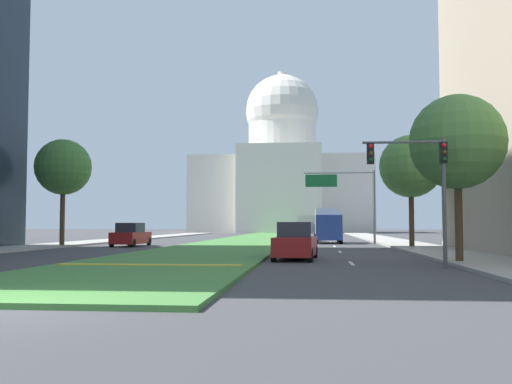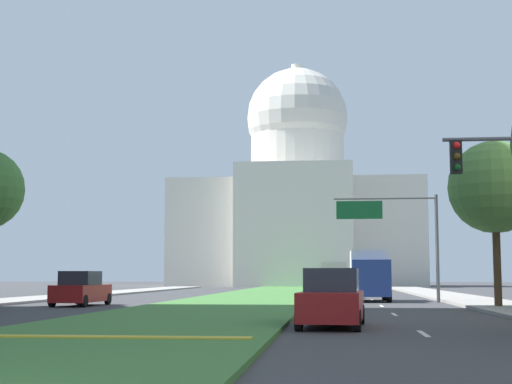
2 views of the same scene
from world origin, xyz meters
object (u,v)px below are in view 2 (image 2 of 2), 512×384
at_px(sedan_lead_stopped, 332,300).
at_px(street_tree_right_mid, 495,187).
at_px(sedan_far_horizon, 338,284).
at_px(sedan_distant, 333,286).
at_px(city_bus, 334,274).
at_px(box_truck_delivery, 369,275).
at_px(sedan_midblock, 81,290).
at_px(overhead_guide_sign, 397,225).
at_px(capitol_building, 297,203).

bearing_deg(sedan_lead_stopped, street_tree_right_mid, 60.54).
distance_m(sedan_lead_stopped, sedan_far_horizon, 48.91).
bearing_deg(sedan_distant, city_bus, 89.93).
xyz_separation_m(street_tree_right_mid, city_bus, (-8.01, 43.22, -4.18)).
bearing_deg(city_bus, sedan_distant, -90.07).
bearing_deg(sedan_lead_stopped, box_truck_delivery, 84.79).
bearing_deg(street_tree_right_mid, sedan_midblock, 175.72).
bearing_deg(sedan_lead_stopped, sedan_distant, 90.07).
distance_m(street_tree_right_mid, sedan_far_horizon, 35.92).
bearing_deg(overhead_guide_sign, capitol_building, 97.63).
distance_m(street_tree_right_mid, city_bus, 44.16).
height_order(overhead_guide_sign, city_bus, overhead_guide_sign).
relative_size(sedan_lead_stopped, city_bus, 0.42).
distance_m(sedan_lead_stopped, sedan_midblock, 20.76).
height_order(overhead_guide_sign, street_tree_right_mid, street_tree_right_mid).
distance_m(sedan_distant, city_bus, 26.22).
xyz_separation_m(sedan_midblock, box_truck_delivery, (15.73, 9.05, 0.82)).
bearing_deg(sedan_lead_stopped, overhead_guide_sign, 80.29).
distance_m(street_tree_right_mid, sedan_midblock, 22.13).
bearing_deg(sedan_midblock, sedan_distant, 48.93).
height_order(sedan_far_horizon, city_bus, city_bus).
distance_m(sedan_far_horizon, box_truck_delivery, 24.15).
xyz_separation_m(sedan_distant, sedan_far_horizon, (0.40, 17.70, -0.02)).
height_order(street_tree_right_mid, city_bus, street_tree_right_mid).
distance_m(capitol_building, sedan_far_horizon, 45.92).
height_order(overhead_guide_sign, sedan_midblock, overhead_guide_sign).
bearing_deg(sedan_midblock, box_truck_delivery, 29.91).
bearing_deg(sedan_lead_stopped, capitol_building, 93.40).
bearing_deg(overhead_guide_sign, sedan_distant, 114.66).
distance_m(overhead_guide_sign, street_tree_right_mid, 9.53).
distance_m(sedan_distant, box_truck_delivery, 6.82).
xyz_separation_m(capitol_building, street_tree_right_mid, (13.54, -78.70, -6.69)).
relative_size(sedan_midblock, sedan_far_horizon, 1.03).
height_order(sedan_lead_stopped, sedan_midblock, same).
height_order(capitol_building, box_truck_delivery, capitol_building).
height_order(street_tree_right_mid, sedan_midblock, street_tree_right_mid).
xyz_separation_m(sedan_lead_stopped, sedan_far_horizon, (0.36, 48.91, -0.05)).
distance_m(capitol_building, sedan_midblock, 78.39).
height_order(sedan_midblock, city_bus, city_bus).
bearing_deg(box_truck_delivery, street_tree_right_mid, -61.66).
bearing_deg(city_bus, box_truck_delivery, -86.02).
bearing_deg(street_tree_right_mid, sedan_far_horizon, 102.42).
relative_size(capitol_building, sedan_lead_stopped, 8.05).
bearing_deg(sedan_lead_stopped, sedan_far_horizon, 89.58).
bearing_deg(sedan_far_horizon, sedan_lead_stopped, -90.42).
distance_m(sedan_distant, sedan_far_horizon, 17.70).
height_order(sedan_midblock, sedan_far_horizon, sedan_midblock).
height_order(sedan_lead_stopped, city_bus, city_bus).
distance_m(overhead_guide_sign, sedan_midblock, 19.05).
bearing_deg(overhead_guide_sign, street_tree_right_mid, -64.04).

